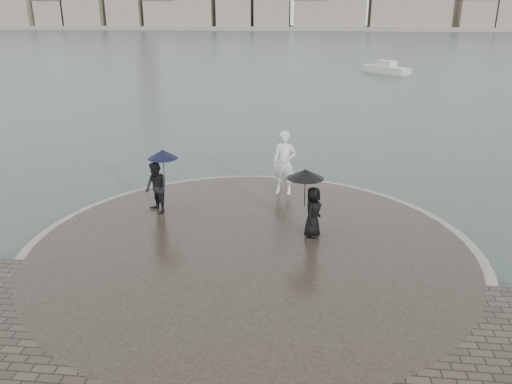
# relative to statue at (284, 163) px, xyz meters

# --- Properties ---
(ground) EXTENTS (400.00, 400.00, 0.00)m
(ground) POSITION_rel_statue_xyz_m (-0.66, -7.74, -1.47)
(ground) COLOR #2B3835
(ground) RESTS_ON ground
(kerb_ring) EXTENTS (12.50, 12.50, 0.32)m
(kerb_ring) POSITION_rel_statue_xyz_m (-0.66, -4.24, -1.31)
(kerb_ring) COLOR gray
(kerb_ring) RESTS_ON ground
(quay_tip) EXTENTS (11.90, 11.90, 0.36)m
(quay_tip) POSITION_rel_statue_xyz_m (-0.66, -4.24, -1.29)
(quay_tip) COLOR #2D261E
(quay_tip) RESTS_ON ground
(statue) EXTENTS (0.88, 0.65, 2.22)m
(statue) POSITION_rel_statue_xyz_m (0.00, 0.00, 0.00)
(statue) COLOR silver
(statue) RESTS_ON quay_tip
(visitor_left) EXTENTS (1.23, 1.08, 2.04)m
(visitor_left) POSITION_rel_statue_xyz_m (-3.85, -2.15, -0.03)
(visitor_left) COLOR black
(visitor_left) RESTS_ON quay_tip
(visitor_right) EXTENTS (1.12, 1.07, 1.95)m
(visitor_right) POSITION_rel_statue_xyz_m (0.91, -3.37, 0.03)
(visitor_right) COLOR black
(visitor_right) RESTS_ON quay_tip
(far_skyline) EXTENTS (260.00, 20.00, 37.00)m
(far_skyline) POSITION_rel_statue_xyz_m (-6.95, 152.97, 4.14)
(far_skyline) COLOR gray
(far_skyline) RESTS_ON ground
(boats) EXTENTS (19.91, 11.82, 1.50)m
(boats) POSITION_rel_statue_xyz_m (16.58, 36.13, -1.09)
(boats) COLOR beige
(boats) RESTS_ON ground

